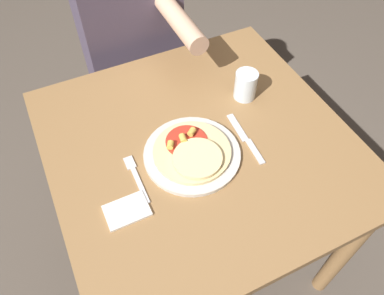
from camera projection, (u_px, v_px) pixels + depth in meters
The scene contains 9 objects.
ground_plane at pixel (197, 243), 1.78m from camera, with size 8.00×8.00×0.00m, color brown.
dining_table at pixel (199, 165), 1.27m from camera, with size 0.93×0.93×0.77m.
plate at pixel (192, 154), 1.13m from camera, with size 0.29×0.29×0.01m.
pizza at pixel (193, 152), 1.12m from camera, with size 0.24×0.24×0.04m.
fork at pixel (136, 176), 1.09m from camera, with size 0.03×0.18×0.00m.
knife at pixel (246, 139), 1.18m from camera, with size 0.03×0.22×0.00m.
drinking_glass at pixel (246, 85), 1.26m from camera, with size 0.08×0.08×0.10m.
napkin at pixel (127, 211), 1.02m from camera, with size 0.12×0.08×0.01m.
person_diner at pixel (131, 36), 1.54m from camera, with size 0.39×0.52×1.27m.
Camera 1 is at (-0.34, -0.65, 1.68)m, focal length 35.00 mm.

